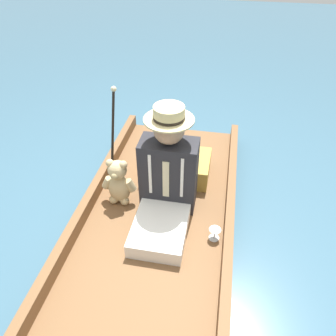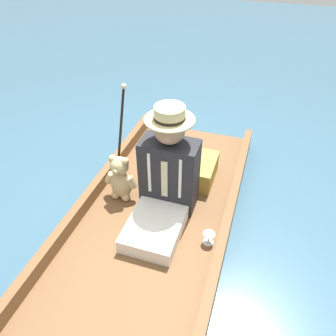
{
  "view_description": "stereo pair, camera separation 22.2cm",
  "coord_description": "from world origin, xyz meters",
  "px_view_note": "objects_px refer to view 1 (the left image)",
  "views": [
    {
      "loc": [
        -0.38,
        1.59,
        1.83
      ],
      "look_at": [
        -0.06,
        -0.12,
        0.45
      ],
      "focal_mm": 35.0,
      "sensor_mm": 36.0,
      "label": 1
    },
    {
      "loc": [
        -0.6,
        1.54,
        1.83
      ],
      "look_at": [
        -0.06,
        -0.12,
        0.45
      ],
      "focal_mm": 35.0,
      "sensor_mm": 36.0,
      "label": 2
    }
  ],
  "objects_px": {
    "teddy_bear": "(119,183)",
    "wine_glass": "(215,232)",
    "walking_cane": "(113,127)",
    "seated_person": "(167,178)"
  },
  "relations": [
    {
      "from": "seated_person",
      "to": "teddy_bear",
      "type": "distance_m",
      "value": 0.38
    },
    {
      "from": "seated_person",
      "to": "wine_glass",
      "type": "relative_size",
      "value": 9.18
    },
    {
      "from": "teddy_bear",
      "to": "wine_glass",
      "type": "xyz_separation_m",
      "value": [
        -0.72,
        0.24,
        -0.12
      ]
    },
    {
      "from": "teddy_bear",
      "to": "walking_cane",
      "type": "bearing_deg",
      "value": -69.3
    },
    {
      "from": "teddy_bear",
      "to": "wine_glass",
      "type": "distance_m",
      "value": 0.77
    },
    {
      "from": "walking_cane",
      "to": "seated_person",
      "type": "bearing_deg",
      "value": 142.09
    },
    {
      "from": "wine_glass",
      "to": "walking_cane",
      "type": "height_order",
      "value": "walking_cane"
    },
    {
      "from": "seated_person",
      "to": "teddy_bear",
      "type": "xyz_separation_m",
      "value": [
        0.36,
        -0.03,
        -0.12
      ]
    },
    {
      "from": "wine_glass",
      "to": "walking_cane",
      "type": "distance_m",
      "value": 1.11
    },
    {
      "from": "seated_person",
      "to": "wine_glass",
      "type": "xyz_separation_m",
      "value": [
        -0.36,
        0.21,
        -0.23
      ]
    }
  ]
}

